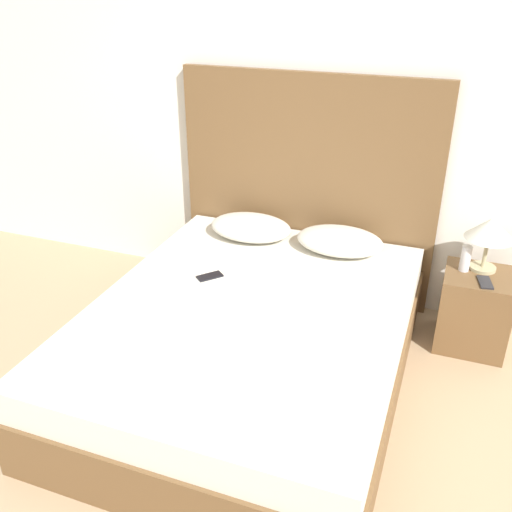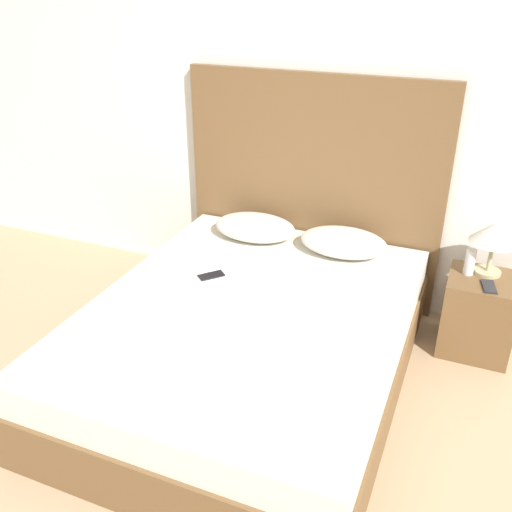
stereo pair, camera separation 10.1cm
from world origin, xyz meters
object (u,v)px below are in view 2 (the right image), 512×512
object	(u,v)px
bed	(249,343)
nightstand	(478,314)
phone_on_bed	(211,275)
phone_on_nightstand	(489,287)
table_lamp	(495,234)

from	to	relation	value
bed	nightstand	size ratio (longest dim) A/B	4.32
bed	phone_on_bed	distance (m)	0.47
bed	phone_on_nightstand	xyz separation A→B (m)	(1.19, 0.70, 0.25)
phone_on_bed	nightstand	world-z (taller)	phone_on_bed
nightstand	table_lamp	size ratio (longest dim) A/B	1.48
phone_on_bed	table_lamp	xyz separation A→B (m)	(1.50, 0.66, 0.25)
bed	phone_on_bed	xyz separation A→B (m)	(-0.33, 0.22, 0.25)
nightstand	phone_on_bed	bearing A→B (deg)	-158.71
bed	nightstand	bearing A→B (deg)	34.42
phone_on_bed	phone_on_nightstand	distance (m)	1.60
phone_on_bed	nightstand	size ratio (longest dim) A/B	0.32
phone_on_nightstand	table_lamp	bearing A→B (deg)	95.81
bed	phone_on_bed	world-z (taller)	phone_on_bed
bed	nightstand	world-z (taller)	nightstand
phone_on_nightstand	bed	bearing A→B (deg)	-149.41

